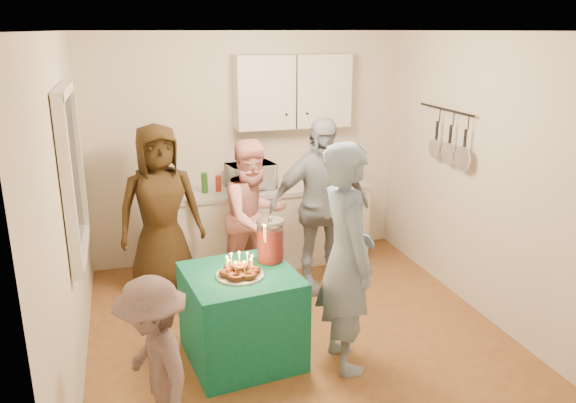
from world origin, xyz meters
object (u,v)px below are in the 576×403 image
object	(u,v)px
man_birthday	(346,258)
woman_back_right	(320,206)
party_table	(242,316)
woman_back_center	(254,218)
punch_jar	(270,242)
microwave	(251,176)
child_near_left	(155,369)
woman_back_left	(160,210)
counter	(271,227)

from	to	relation	value
man_birthday	woman_back_right	distance (m)	1.40
party_table	woman_back_center	size ratio (longest dim) A/B	0.53
party_table	punch_jar	size ratio (longest dim) A/B	2.50
punch_jar	party_table	bearing A→B (deg)	-149.06
microwave	punch_jar	size ratio (longest dim) A/B	1.49
party_table	child_near_left	xyz separation A→B (m)	(-0.73, -0.91, 0.23)
party_table	woman_back_right	size ratio (longest dim) A/B	0.47
punch_jar	woman_back_left	bearing A→B (deg)	121.22
microwave	man_birthday	size ratio (longest dim) A/B	0.28
punch_jar	man_birthday	xyz separation A→B (m)	(0.48, -0.48, -0.01)
punch_jar	woman_back_center	distance (m)	1.03
punch_jar	woman_back_left	size ratio (longest dim) A/B	0.19
counter	microwave	size ratio (longest dim) A/B	4.33
woman_back_left	child_near_left	xyz separation A→B (m)	(-0.23, -2.41, -0.27)
woman_back_left	counter	bearing A→B (deg)	8.62
counter	microwave	distance (m)	0.66
party_table	man_birthday	bearing A→B (deg)	-21.48
microwave	woman_back_center	size ratio (longest dim) A/B	0.32
counter	woman_back_left	xyz separation A→B (m)	(-1.26, -0.39, 0.44)
counter	man_birthday	bearing A→B (deg)	-89.38
counter	woman_back_center	size ratio (longest dim) A/B	1.38
counter	child_near_left	bearing A→B (deg)	-118.03
party_table	woman_back_right	xyz separation A→B (m)	(1.05, 1.07, 0.52)
man_birthday	woman_back_right	size ratio (longest dim) A/B	1.02
party_table	counter	bearing A→B (deg)	68.18
counter	punch_jar	xyz separation A→B (m)	(-0.46, -1.70, 0.50)
microwave	party_table	world-z (taller)	microwave
microwave	child_near_left	bearing A→B (deg)	-123.88
woman_back_left	punch_jar	bearing A→B (deg)	-67.24
woman_back_center	woman_back_left	bearing A→B (deg)	137.62
woman_back_center	woman_back_right	world-z (taller)	woman_back_right
microwave	child_near_left	xyz separation A→B (m)	(-1.26, -2.79, -0.44)
woman_back_center	woman_back_right	size ratio (longest dim) A/B	0.88
party_table	woman_back_center	xyz separation A→B (m)	(0.40, 1.19, 0.42)
man_birthday	child_near_left	world-z (taller)	man_birthday
party_table	woman_back_center	world-z (taller)	woman_back_center
child_near_left	woman_back_right	bearing A→B (deg)	124.34
microwave	woman_back_left	bearing A→B (deg)	-169.06
counter	party_table	bearing A→B (deg)	-111.82
woman_back_center	child_near_left	distance (m)	2.40
counter	microwave	world-z (taller)	microwave
counter	microwave	bearing A→B (deg)	180.00
counter	punch_jar	size ratio (longest dim) A/B	6.47
counter	woman_back_left	world-z (taller)	woman_back_left
woman_back_left	child_near_left	size ratio (longest dim) A/B	1.44
counter	party_table	size ratio (longest dim) A/B	2.59
counter	party_table	distance (m)	2.03
woman_back_right	child_near_left	world-z (taller)	woman_back_right
punch_jar	woman_back_center	world-z (taller)	woman_back_center
woman_back_left	woman_back_center	size ratio (longest dim) A/B	1.09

